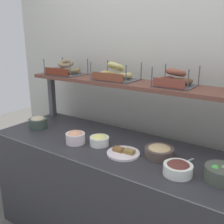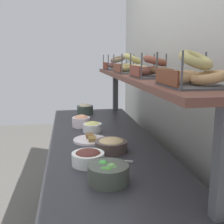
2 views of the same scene
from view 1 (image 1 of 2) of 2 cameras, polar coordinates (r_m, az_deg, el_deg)
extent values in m
cube|color=beige|center=(2.24, 10.24, 5.31)|extent=(3.33, 0.06, 2.40)
cube|color=#2D2D33|center=(2.09, 2.47, -18.59)|extent=(2.13, 0.70, 0.85)
cube|color=#4C4C51|center=(2.63, -13.03, 3.48)|extent=(0.05, 0.05, 0.40)
cube|color=brown|center=(1.98, 6.95, 5.89)|extent=(2.09, 0.32, 0.03)
cylinder|color=#495146|center=(1.59, 22.83, -12.39)|extent=(0.18, 0.18, 0.08)
sphere|color=#4DB24D|center=(1.57, 21.64, -11.52)|extent=(0.05, 0.05, 0.05)
cylinder|color=white|center=(1.92, -2.78, -6.34)|extent=(0.14, 0.14, 0.06)
ellipsoid|color=#ECE980|center=(1.91, -2.79, -5.62)|extent=(0.11, 0.11, 0.04)
cylinder|color=brown|center=(1.77, 10.30, -8.70)|extent=(0.19, 0.19, 0.06)
ellipsoid|color=tan|center=(1.76, 10.34, -7.92)|extent=(0.15, 0.15, 0.04)
cylinder|color=white|center=(1.96, -8.01, -5.70)|extent=(0.14, 0.14, 0.08)
ellipsoid|color=#EDA27B|center=(1.95, -8.05, -4.82)|extent=(0.11, 0.11, 0.05)
cylinder|color=#39483E|center=(2.34, -15.90, -2.39)|extent=(0.16, 0.16, 0.08)
ellipsoid|color=#C0B391|center=(2.33, -15.96, -1.58)|extent=(0.12, 0.12, 0.06)
cylinder|color=white|center=(1.58, 14.22, -12.11)|extent=(0.17, 0.17, 0.06)
ellipsoid|color=brown|center=(1.57, 14.29, -11.26)|extent=(0.13, 0.13, 0.04)
cylinder|color=white|center=(1.78, 2.50, -9.04)|extent=(0.22, 0.22, 0.01)
cube|color=brown|center=(1.79, 1.43, -8.18)|extent=(0.07, 0.05, 0.02)
cube|color=olive|center=(1.76, 3.77, -8.65)|extent=(0.07, 0.05, 0.02)
cube|color=#B7B7BC|center=(1.74, 15.97, -10.47)|extent=(0.06, 0.14, 0.01)
ellipsoid|color=#B7B7BC|center=(1.67, 14.04, -11.34)|extent=(0.04, 0.03, 0.01)
cube|color=#4C4C51|center=(2.41, -9.96, 8.16)|extent=(0.32, 0.24, 0.01)
cylinder|color=#4C4C51|center=(2.44, -14.64, 9.53)|extent=(0.01, 0.01, 0.14)
cylinder|color=#4C4C51|center=(2.21, -9.17, 9.18)|extent=(0.01, 0.01, 0.14)
cylinder|color=#4C4C51|center=(2.59, -10.78, 10.17)|extent=(0.01, 0.01, 0.14)
cylinder|color=#4C4C51|center=(2.38, -5.33, 9.84)|extent=(0.01, 0.01, 0.14)
cube|color=maroon|center=(2.32, -12.08, 8.63)|extent=(0.28, 0.01, 0.06)
torus|color=#815751|center=(2.42, -11.47, 8.94)|extent=(0.20, 0.20, 0.06)
torus|color=olive|center=(2.40, -8.55, 8.97)|extent=(0.15, 0.15, 0.06)
torus|color=#7E6B50|center=(2.40, -10.07, 10.40)|extent=(0.19, 0.19, 0.08)
cube|color=#4C4C51|center=(2.09, 0.88, 7.14)|extent=(0.34, 0.24, 0.01)
cylinder|color=#4C4C51|center=(2.08, -4.66, 8.89)|extent=(0.01, 0.01, 0.14)
cylinder|color=#4C4C51|center=(1.90, 3.08, 8.16)|extent=(0.01, 0.01, 0.14)
cylinder|color=#4C4C51|center=(2.27, -0.96, 9.56)|extent=(0.01, 0.01, 0.14)
cylinder|color=#4C4C51|center=(2.10, 6.40, 8.89)|extent=(0.01, 0.01, 0.14)
cube|color=brown|center=(1.99, -1.05, 7.69)|extent=(0.28, 0.01, 0.06)
torus|color=tan|center=(2.09, -0.93, 8.12)|extent=(0.20, 0.20, 0.06)
torus|color=tan|center=(2.09, 2.59, 8.05)|extent=(0.20, 0.20, 0.06)
torus|color=tan|center=(2.08, 0.89, 9.93)|extent=(0.18, 0.18, 0.09)
cube|color=#4C4C51|center=(1.88, 13.65, 5.61)|extent=(0.26, 0.24, 0.01)
cylinder|color=#4C4C51|center=(1.82, 8.71, 7.61)|extent=(0.01, 0.01, 0.14)
cylinder|color=#4C4C51|center=(1.72, 16.35, 6.65)|extent=(0.01, 0.01, 0.14)
cylinder|color=#4C4C51|center=(2.03, 11.60, 8.38)|extent=(0.01, 0.01, 0.14)
cylinder|color=#4C4C51|center=(1.94, 18.54, 7.52)|extent=(0.01, 0.01, 0.14)
cube|color=brown|center=(1.77, 12.32, 6.18)|extent=(0.22, 0.01, 0.06)
torus|color=brown|center=(1.87, 12.06, 6.67)|extent=(0.17, 0.17, 0.06)
torus|color=brown|center=(1.90, 15.23, 6.61)|extent=(0.18, 0.18, 0.06)
torus|color=brown|center=(1.87, 13.85, 8.40)|extent=(0.18, 0.18, 0.07)
camera|label=2|loc=(1.53, 68.81, -2.89)|focal=43.70mm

